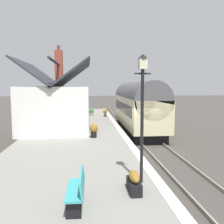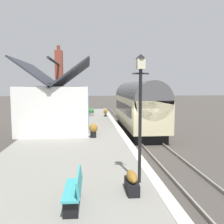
% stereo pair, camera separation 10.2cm
% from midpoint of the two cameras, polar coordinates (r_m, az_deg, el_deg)
% --- Properties ---
extents(ground_plane, '(160.00, 160.00, 0.00)m').
position_cam_midpoint_polar(ground_plane, '(17.18, 5.74, -7.30)').
color(ground_plane, '#423D38').
extents(platform, '(32.00, 6.34, 0.93)m').
position_cam_midpoint_polar(platform, '(16.76, -8.44, -6.04)').
color(platform, gray).
rests_on(platform, ground).
extents(platform_edge_coping, '(32.00, 0.36, 0.02)m').
position_cam_midpoint_polar(platform_edge_coping, '(16.79, 1.82, -4.31)').
color(platform_edge_coping, beige).
rests_on(platform_edge_coping, platform).
extents(rail_near, '(52.00, 0.08, 0.14)m').
position_cam_midpoint_polar(rail_near, '(17.55, 10.97, -6.86)').
color(rail_near, gray).
rests_on(rail_near, ground).
extents(rail_far, '(52.00, 0.08, 0.14)m').
position_cam_midpoint_polar(rail_far, '(17.20, 6.34, -7.05)').
color(rail_far, gray).
rests_on(rail_far, ground).
extents(train, '(10.65, 2.73, 4.32)m').
position_cam_midpoint_polar(train, '(21.22, 5.86, 1.34)').
color(train, black).
rests_on(train, ground).
extents(station_building, '(6.57, 4.57, 6.00)m').
position_cam_midpoint_polar(station_building, '(17.52, -12.70, 1.34)').
color(station_building, white).
rests_on(station_building, platform).
extents(bench_by_lamp, '(1.40, 0.44, 0.88)m').
position_cam_midpoint_polar(bench_by_lamp, '(26.97, -6.00, 0.61)').
color(bench_by_lamp, teal).
rests_on(bench_by_lamp, platform).
extents(bench_near_building, '(1.41, 0.46, 0.88)m').
position_cam_midpoint_polar(bench_near_building, '(6.55, -8.40, -17.05)').
color(bench_near_building, teal).
rests_on(bench_near_building, platform).
extents(planter_by_door, '(0.42, 0.42, 0.74)m').
position_cam_midpoint_polar(planter_by_door, '(24.48, -1.68, -0.11)').
color(planter_by_door, black).
rests_on(planter_by_door, platform).
extents(planter_edge_far, '(0.50, 0.50, 0.83)m').
position_cam_midpoint_polar(planter_edge_far, '(14.62, -4.43, -4.10)').
color(planter_edge_far, black).
rests_on(planter_edge_far, platform).
extents(planter_bench_right, '(0.86, 0.32, 0.60)m').
position_cam_midpoint_polar(planter_bench_right, '(7.41, 4.69, -15.80)').
color(planter_bench_right, black).
rests_on(planter_bench_right, platform).
extents(planter_bench_left, '(0.50, 0.50, 0.80)m').
position_cam_midpoint_polar(planter_bench_left, '(24.76, -4.94, -0.06)').
color(planter_bench_left, gray).
rests_on(planter_bench_left, platform).
extents(planter_corner_building, '(0.51, 0.51, 0.84)m').
position_cam_midpoint_polar(planter_corner_building, '(26.99, -7.93, 0.53)').
color(planter_corner_building, gray).
rests_on(planter_corner_building, platform).
extents(lamp_post_platform, '(0.32, 0.50, 3.99)m').
position_cam_midpoint_polar(lamp_post_platform, '(7.60, 6.63, 3.89)').
color(lamp_post_platform, black).
rests_on(lamp_post_platform, platform).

